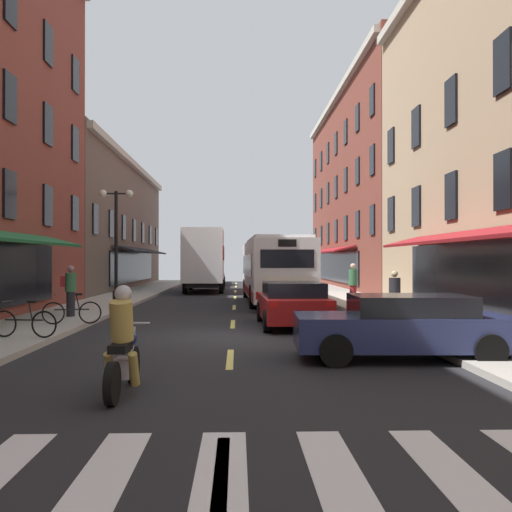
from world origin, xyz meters
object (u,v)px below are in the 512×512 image
Objects in this scene: sedan_near at (403,326)px; pedestrian_mid at (353,284)px; sedan_far at (293,304)px; pedestrian_near at (70,289)px; sedan_mid at (213,276)px; box_truck at (205,260)px; motorcycle_rider at (123,348)px; street_lamp_twin at (116,241)px; bicycle_near at (72,312)px; pedestrian_far at (395,295)px; transit_bus at (274,269)px; bicycle_mid at (24,323)px.

pedestrian_mid is (1.37, 11.97, 0.37)m from sedan_near.
pedestrian_near is (-7.34, 1.96, 0.34)m from sedan_far.
sedan_mid is 28.51m from pedestrian_near.
box_truck is at bearing 102.32° from sedan_near.
motorcycle_rider is 1.21× the size of pedestrian_near.
street_lamp_twin reaches higher than pedestrian_mid.
street_lamp_twin is at bearing 168.08° from pedestrian_near.
bicycle_near is 1.08× the size of pedestrian_far.
sedan_mid is at bearing 97.00° from sedan_far.
motorcycle_rider is (0.39, -28.19, -1.35)m from box_truck.
transit_bus is 2.43× the size of street_lamp_twin.
sedan_mid is 39.13m from motorcycle_rider.
sedan_far reaches higher than bicycle_near.
street_lamp_twin is at bearing -97.45° from sedan_mid.
pedestrian_near is 1.09× the size of pedestrian_far.
transit_bus is 7.70m from street_lamp_twin.
bicycle_near is (-8.33, 5.59, -0.18)m from sedan_near.
sedan_far is at bearing 3.24° from bicycle_near.
sedan_far is 2.13× the size of motorcycle_rider.
sedan_mid reaches higher than bicycle_mid.
motorcycle_rider is at bearing -57.65° from bicycle_mid.
bicycle_mid is (-6.93, -3.36, -0.20)m from sedan_far.
bicycle_near is 0.96× the size of pedestrian_mid.
motorcycle_rider is 9.10m from bicycle_near.
bicycle_near is 2.50m from pedestrian_near.
sedan_mid is 30.74m from pedestrian_far.
transit_bus is at bearing -34.45° from pedestrian_mid.
motorcycle_rider reaches higher than sedan_near.
transit_bus is at bearing 132.25° from pedestrian_near.
bicycle_mid is at bearing 163.23° from sedan_near.
pedestrian_near reaches higher than motorcycle_rider.
bicycle_mid is at bearing -117.51° from transit_bus.
pedestrian_far is (1.54, 6.26, 0.25)m from sedan_near.
pedestrian_near reaches higher than sedan_far.
transit_bus is at bearing 62.49° from bicycle_mid.
sedan_far is (3.71, -30.23, 0.01)m from sedan_mid.
pedestrian_far is at bearing 3.89° from bicycle_near.
sedan_near is 15.38m from street_lamp_twin.
sedan_far is 2.81× the size of pedestrian_far.
sedan_mid is 2.30× the size of motorcycle_rider.
pedestrian_mid is (10.01, 9.36, 0.55)m from bicycle_mid.
transit_bus is 6.88× the size of pedestrian_near.
street_lamp_twin is (-3.08, -23.56, 2.15)m from sedan_mid.
bicycle_mid is 0.35× the size of street_lamp_twin.
sedan_near is 2.12× the size of motorcycle_rider.
bicycle_near is 7.43m from street_lamp_twin.
sedan_near is at bearing -34.84° from pedestrian_far.
bicycle_near is (-2.90, -30.61, -0.19)m from sedan_mid.
motorcycle_rider reaches higher than sedan_far.
street_lamp_twin reaches higher than transit_bus.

